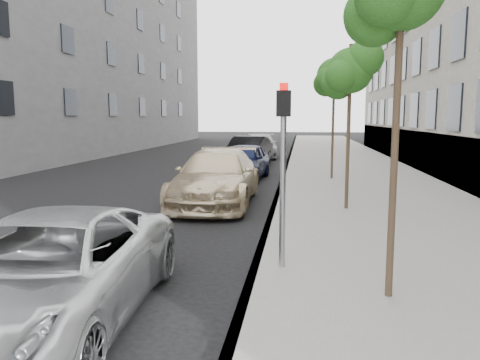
% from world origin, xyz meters
% --- Properties ---
extents(ground, '(160.00, 160.00, 0.00)m').
position_xyz_m(ground, '(0.00, 0.00, 0.00)').
color(ground, black).
rests_on(ground, ground).
extents(sidewalk, '(6.40, 72.00, 0.14)m').
position_xyz_m(sidewalk, '(4.30, 24.00, 0.07)').
color(sidewalk, gray).
rests_on(sidewalk, ground).
extents(curb, '(0.15, 72.00, 0.14)m').
position_xyz_m(curb, '(1.18, 24.00, 0.07)').
color(curb, '#9E9B93').
rests_on(curb, ground).
extents(tree_mid, '(1.59, 1.39, 4.55)m').
position_xyz_m(tree_mid, '(3.23, 8.00, 3.90)').
color(tree_mid, '#38281C').
rests_on(tree_mid, sidewalk).
extents(tree_far, '(1.74, 1.54, 5.05)m').
position_xyz_m(tree_far, '(3.23, 14.50, 4.33)').
color(tree_far, '#38281C').
rests_on(tree_far, sidewalk).
extents(signal_pole, '(0.24, 0.18, 3.08)m').
position_xyz_m(signal_pole, '(1.63, 2.62, 2.07)').
color(signal_pole, '#939699').
rests_on(signal_pole, sidewalk).
extents(minivan, '(2.66, 5.27, 1.43)m').
position_xyz_m(minivan, '(-1.25, 0.24, 0.71)').
color(minivan, '#B9BCBE').
rests_on(minivan, ground).
extents(suv, '(2.37, 5.71, 1.65)m').
position_xyz_m(suv, '(-0.65, 8.94, 0.83)').
color(suv, beige).
rests_on(suv, ground).
extents(sedan_blue, '(2.17, 4.71, 1.56)m').
position_xyz_m(sedan_blue, '(-0.53, 14.68, 0.78)').
color(sedan_blue, '#101737').
rests_on(sedan_blue, ground).
extents(sedan_black, '(2.44, 5.13, 1.62)m').
position_xyz_m(sedan_black, '(-0.92, 20.04, 0.81)').
color(sedan_black, black).
rests_on(sedan_black, ground).
extents(sedan_rear, '(2.52, 5.46, 1.55)m').
position_xyz_m(sedan_rear, '(-0.76, 25.76, 0.77)').
color(sedan_rear, '#A5A8AD').
rests_on(sedan_rear, ground).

